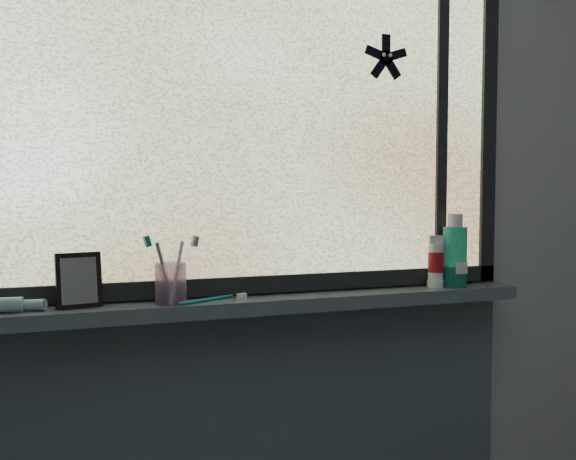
% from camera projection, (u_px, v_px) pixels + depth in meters
% --- Properties ---
extents(wall_back, '(3.00, 0.01, 2.50)m').
position_uv_depth(wall_back, '(256.00, 215.00, 1.86)').
color(wall_back, '#9EA3A8').
rests_on(wall_back, ground).
extents(windowsill, '(1.62, 0.14, 0.04)m').
position_uv_depth(windowsill, '(264.00, 304.00, 1.81)').
color(windowsill, '#44505B').
rests_on(windowsill, wall_back).
extents(window_pane, '(1.50, 0.01, 1.00)m').
position_uv_depth(window_pane, '(258.00, 117.00, 1.82)').
color(window_pane, silver).
rests_on(window_pane, wall_back).
extents(frame_bottom, '(1.60, 0.03, 0.05)m').
position_uv_depth(frame_bottom, '(259.00, 284.00, 1.85)').
color(frame_bottom, black).
rests_on(frame_bottom, windowsill).
extents(frame_right, '(0.05, 0.03, 1.10)m').
position_uv_depth(frame_right, '(487.00, 126.00, 2.08)').
color(frame_right, black).
rests_on(frame_right, wall_back).
extents(frame_mullion, '(0.03, 0.03, 1.00)m').
position_uv_depth(frame_mullion, '(441.00, 124.00, 2.02)').
color(frame_mullion, black).
rests_on(frame_mullion, wall_back).
extents(starfish_sticker, '(0.15, 0.02, 0.15)m').
position_uv_depth(starfish_sticker, '(386.00, 58.00, 1.93)').
color(starfish_sticker, black).
rests_on(starfish_sticker, window_pane).
extents(vanity_mirror, '(0.12, 0.08, 0.14)m').
position_uv_depth(vanity_mirror, '(79.00, 280.00, 1.64)').
color(vanity_mirror, black).
rests_on(vanity_mirror, windowsill).
extents(toothpaste_tube, '(0.22, 0.09, 0.04)m').
position_uv_depth(toothpaste_tube, '(18.00, 304.00, 1.58)').
color(toothpaste_tube, silver).
rests_on(toothpaste_tube, windowsill).
extents(toothbrush_cup, '(0.10, 0.10, 0.11)m').
position_uv_depth(toothbrush_cup, '(171.00, 283.00, 1.70)').
color(toothbrush_cup, '#AE8BB8').
rests_on(toothbrush_cup, windowsill).
extents(toothbrush_lying, '(0.21, 0.12, 0.02)m').
position_uv_depth(toothbrush_lying, '(206.00, 299.00, 1.73)').
color(toothbrush_lying, '#0D7178').
rests_on(toothbrush_lying, windowsill).
extents(mouthwash_bottle, '(0.10, 0.10, 0.19)m').
position_uv_depth(mouthwash_bottle, '(455.00, 250.00, 2.00)').
color(mouthwash_bottle, teal).
rests_on(mouthwash_bottle, windowsill).
extents(cream_tube, '(0.05, 0.05, 0.12)m').
position_uv_depth(cream_tube, '(436.00, 260.00, 1.98)').
color(cream_tube, silver).
rests_on(cream_tube, windowsill).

